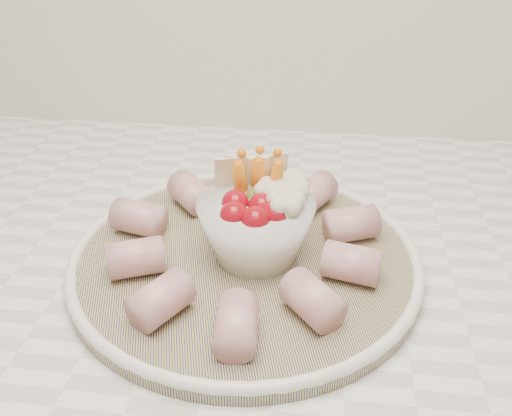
# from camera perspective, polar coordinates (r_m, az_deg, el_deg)

# --- Properties ---
(serving_platter) EXTENTS (0.45, 0.45, 0.02)m
(serving_platter) POSITION_cam_1_polar(r_m,az_deg,el_deg) (0.60, -1.07, -5.06)
(serving_platter) COLOR navy
(serving_platter) RESTS_ON kitchen_counter
(veggie_bowl) EXTENTS (0.12, 0.12, 0.10)m
(veggie_bowl) POSITION_cam_1_polar(r_m,az_deg,el_deg) (0.58, 0.26, -1.36)
(veggie_bowl) COLOR white
(veggie_bowl) RESTS_ON serving_platter
(cured_meat_rolls) EXTENTS (0.29, 0.29, 0.04)m
(cured_meat_rolls) POSITION_cam_1_polar(r_m,az_deg,el_deg) (0.59, -1.16, -3.26)
(cured_meat_rolls) COLOR #B55261
(cured_meat_rolls) RESTS_ON serving_platter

